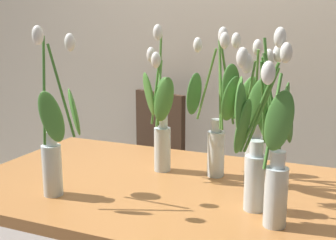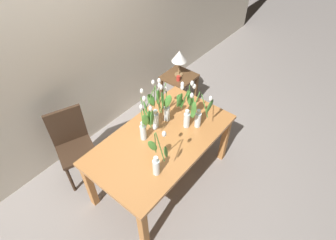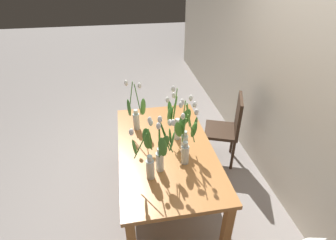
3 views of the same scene
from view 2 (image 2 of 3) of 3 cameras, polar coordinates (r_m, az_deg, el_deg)
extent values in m
plane|color=gray|center=(3.47, -1.12, -11.99)|extent=(18.00, 18.00, 0.00)
cube|color=beige|center=(3.33, -19.37, 14.21)|extent=(9.00, 0.10, 2.70)
cube|color=#B7753D|center=(2.90, -1.32, -3.98)|extent=(1.60, 0.90, 0.04)
cube|color=#B7753D|center=(2.77, -5.14, -21.97)|extent=(0.07, 0.07, 0.70)
cube|color=#B7753D|center=(3.47, 11.72, -3.98)|extent=(0.07, 0.07, 0.70)
cube|color=#B7753D|center=(3.11, -16.00, -12.93)|extent=(0.07, 0.07, 0.70)
cube|color=#B7753D|center=(3.75, 1.49, 1.53)|extent=(0.07, 0.07, 0.70)
cylinder|color=silver|center=(2.95, -2.57, 0.03)|extent=(0.07, 0.07, 0.18)
cylinder|color=silver|center=(2.87, -2.64, 1.69)|extent=(0.04, 0.04, 0.05)
cylinder|color=silver|center=(2.97, -2.55, -0.38)|extent=(0.06, 0.06, 0.11)
cylinder|color=#56933D|center=(2.76, -2.15, 4.27)|extent=(0.03, 0.04, 0.35)
ellipsoid|color=white|center=(2.65, -1.81, 7.17)|extent=(0.04, 0.04, 0.06)
ellipsoid|color=#427F33|center=(2.78, -1.23, 4.42)|extent=(0.07, 0.07, 0.17)
cylinder|color=#56933D|center=(2.76, -4.09, 3.71)|extent=(0.10, 0.07, 0.29)
ellipsoid|color=white|center=(2.65, -5.48, 6.01)|extent=(0.04, 0.04, 0.06)
ellipsoid|color=#427F33|center=(2.76, -4.73, 2.60)|extent=(0.06, 0.12, 0.18)
cylinder|color=#56933D|center=(2.76, -1.98, 4.13)|extent=(0.04, 0.05, 0.33)
ellipsoid|color=white|center=(2.66, -1.45, 6.85)|extent=(0.04, 0.04, 0.06)
ellipsoid|color=#427F33|center=(2.81, -1.06, 3.78)|extent=(0.10, 0.07, 0.18)
cylinder|color=#56933D|center=(2.80, -2.88, 4.70)|extent=(0.05, 0.06, 0.32)
ellipsoid|color=white|center=(2.73, -3.12, 7.84)|extent=(0.04, 0.04, 0.06)
ellipsoid|color=#427F33|center=(2.87, -3.53, 4.18)|extent=(0.10, 0.09, 0.18)
cylinder|color=silver|center=(2.95, 3.92, -0.03)|extent=(0.07, 0.07, 0.18)
cylinder|color=silver|center=(2.87, 4.03, 1.62)|extent=(0.04, 0.04, 0.05)
cylinder|color=silver|center=(2.97, 3.89, -0.45)|extent=(0.06, 0.06, 0.11)
cylinder|color=#3D752D|center=(2.82, 3.48, 4.49)|extent=(0.04, 0.10, 0.28)
ellipsoid|color=white|center=(2.76, 3.02, 7.45)|extent=(0.04, 0.04, 0.06)
ellipsoid|color=#427F33|center=(2.86, 2.51, 3.98)|extent=(0.10, 0.08, 0.18)
cylinder|color=#3D752D|center=(2.81, 3.45, 4.13)|extent=(0.02, 0.08, 0.27)
ellipsoid|color=white|center=(2.74, 2.98, 6.76)|extent=(0.04, 0.04, 0.06)
ellipsoid|color=#427F33|center=(2.82, 2.43, 4.17)|extent=(0.11, 0.04, 0.18)
cylinder|color=#3D752D|center=(2.78, 4.57, 4.54)|extent=(0.05, 0.01, 0.35)
ellipsoid|color=white|center=(2.69, 5.05, 7.63)|extent=(0.04, 0.04, 0.06)
ellipsoid|color=#427F33|center=(2.85, 4.54, 4.49)|extent=(0.04, 0.11, 0.18)
cylinder|color=#3D752D|center=(2.80, 4.81, 4.24)|extent=(0.07, 0.02, 0.30)
ellipsoid|color=white|center=(2.73, 5.51, 6.99)|extent=(0.04, 0.04, 0.06)
ellipsoid|color=#427F33|center=(2.86, 4.96, 4.25)|extent=(0.05, 0.09, 0.18)
cylinder|color=silver|center=(3.02, -0.23, 1.37)|extent=(0.07, 0.07, 0.18)
cylinder|color=silver|center=(2.95, -0.24, 3.02)|extent=(0.04, 0.04, 0.05)
cylinder|color=silver|center=(3.04, -0.23, 0.95)|extent=(0.06, 0.06, 0.11)
cylinder|color=#56933D|center=(2.87, -1.11, 5.52)|extent=(0.03, 0.08, 0.30)
ellipsoid|color=white|center=(2.79, -1.87, 8.19)|extent=(0.04, 0.04, 0.06)
ellipsoid|color=#4C8E38|center=(2.89, -2.08, 4.82)|extent=(0.11, 0.06, 0.18)
cylinder|color=#56933D|center=(2.84, -0.39, 4.58)|extent=(0.04, 0.03, 0.26)
ellipsoid|color=white|center=(2.75, -0.51, 6.45)|extent=(0.04, 0.04, 0.06)
ellipsoid|color=#4C8E38|center=(2.81, -0.05, 3.95)|extent=(0.07, 0.11, 0.18)
cylinder|color=silver|center=(2.83, -5.17, -2.57)|extent=(0.07, 0.07, 0.18)
cylinder|color=silver|center=(2.75, -5.32, -0.91)|extent=(0.04, 0.04, 0.05)
cylinder|color=silver|center=(2.85, -5.13, -2.98)|extent=(0.06, 0.06, 0.11)
cylinder|color=#56933D|center=(2.61, -5.09, 1.56)|extent=(0.01, 0.05, 0.36)
ellipsoid|color=white|center=(2.49, -4.99, 4.45)|extent=(0.04, 0.04, 0.06)
ellipsoid|color=#4C8E38|center=(2.66, -3.92, 0.44)|extent=(0.09, 0.04, 0.18)
cylinder|color=#56933D|center=(2.64, -4.45, 0.61)|extent=(0.03, 0.10, 0.25)
ellipsoid|color=white|center=(2.53, -3.69, 2.42)|extent=(0.04, 0.04, 0.06)
ellipsoid|color=#4C8E38|center=(2.65, -3.35, 0.44)|extent=(0.10, 0.05, 0.18)
cylinder|color=#56933D|center=(2.63, -5.45, 0.71)|extent=(0.03, 0.04, 0.27)
ellipsoid|color=white|center=(2.53, -5.62, 2.70)|extent=(0.04, 0.04, 0.06)
ellipsoid|color=#4C8E38|center=(2.61, -4.74, 0.01)|extent=(0.09, 0.08, 0.17)
cylinder|color=silver|center=(2.96, 6.25, 0.03)|extent=(0.07, 0.07, 0.18)
cylinder|color=silver|center=(2.89, 6.42, 1.67)|extent=(0.04, 0.04, 0.05)
cylinder|color=silver|center=(2.99, 6.20, -0.39)|extent=(0.06, 0.06, 0.11)
cylinder|color=#478433|center=(2.77, 7.65, 2.92)|extent=(0.02, 0.12, 0.25)
ellipsoid|color=white|center=(2.66, 8.87, 4.45)|extent=(0.04, 0.04, 0.06)
ellipsoid|color=#427F33|center=(2.76, 8.69, 2.89)|extent=(0.10, 0.05, 0.18)
cylinder|color=#478433|center=(2.76, 5.67, 3.26)|extent=(0.11, 0.03, 0.27)
ellipsoid|color=white|center=(2.63, 4.99, 5.16)|extent=(0.04, 0.04, 0.06)
ellipsoid|color=#427F33|center=(2.73, 5.43, 2.50)|extent=(0.04, 0.08, 0.17)
cylinder|color=#478433|center=(2.77, 5.67, 3.23)|extent=(0.10, 0.04, 0.26)
ellipsoid|color=white|center=(2.65, 5.02, 5.07)|extent=(0.04, 0.04, 0.06)
ellipsoid|color=#427F33|center=(2.76, 5.32, 1.88)|extent=(0.07, 0.07, 0.17)
cylinder|color=silver|center=(2.54, -2.47, -9.78)|extent=(0.07, 0.07, 0.18)
cylinder|color=silver|center=(2.45, -2.55, -8.18)|extent=(0.04, 0.04, 0.05)
cylinder|color=silver|center=(2.56, -2.45, -10.18)|extent=(0.06, 0.06, 0.11)
cylinder|color=#3D752D|center=(2.30, -1.63, -5.76)|extent=(0.04, 0.07, 0.35)
ellipsoid|color=white|center=(2.17, -0.82, -2.91)|extent=(0.04, 0.04, 0.06)
ellipsoid|color=#4C8E38|center=(2.37, -0.45, -6.66)|extent=(0.12, 0.06, 0.18)
cylinder|color=#3D752D|center=(2.35, -2.66, -4.93)|extent=(0.06, 0.05, 0.32)
ellipsoid|color=white|center=(2.26, -2.78, -1.49)|extent=(0.04, 0.04, 0.06)
ellipsoid|color=#4C8E38|center=(2.44, -3.25, -5.40)|extent=(0.11, 0.08, 0.18)
cube|color=#382619|center=(3.32, -18.59, -6.09)|extent=(0.52, 0.52, 0.04)
cylinder|color=#382619|center=(3.40, -14.17, -9.57)|extent=(0.04, 0.04, 0.43)
cylinder|color=#382619|center=(3.39, -19.63, -11.63)|extent=(0.04, 0.04, 0.43)
cylinder|color=#382619|center=(3.62, -15.98, -5.72)|extent=(0.04, 0.04, 0.43)
cylinder|color=#382619|center=(3.61, -21.06, -7.62)|extent=(0.04, 0.04, 0.43)
cube|color=#382619|center=(3.27, -20.43, -1.11)|extent=(0.39, 0.18, 0.46)
cube|color=brown|center=(4.10, 2.37, 9.00)|extent=(0.44, 0.44, 0.04)
cube|color=brown|center=(4.05, 2.76, 3.64)|extent=(0.04, 0.04, 0.51)
cube|color=brown|center=(4.30, 5.83, 6.17)|extent=(0.04, 0.04, 0.51)
cube|color=brown|center=(4.24, -1.36, 5.74)|extent=(0.04, 0.04, 0.51)
cube|color=brown|center=(4.47, 1.80, 8.07)|extent=(0.04, 0.04, 0.51)
cylinder|color=olive|center=(4.10, 2.25, 9.48)|extent=(0.12, 0.12, 0.02)
cylinder|color=olive|center=(4.03, 2.29, 10.88)|extent=(0.02, 0.02, 0.22)
cone|color=silver|center=(3.93, 2.37, 13.20)|extent=(0.22, 0.22, 0.16)
cylinder|color=#B72D23|center=(3.97, 2.17, 8.68)|extent=(0.06, 0.06, 0.07)
camera|label=1|loc=(2.55, 31.78, -1.93)|focal=44.90mm
camera|label=3|loc=(3.63, 27.58, 31.12)|focal=28.01mm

